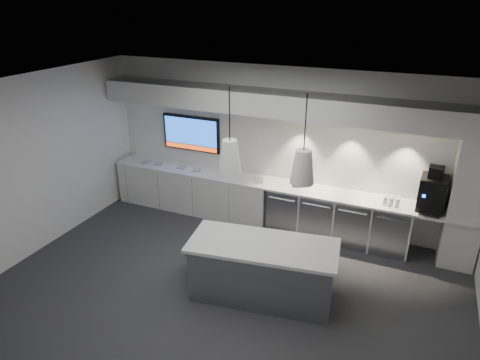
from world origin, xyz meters
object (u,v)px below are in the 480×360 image
at_px(wall_tv, 191,133).
at_px(coffee_machine, 432,192).
at_px(island, 262,270).
at_px(bin, 197,259).

height_order(wall_tv, coffee_machine, wall_tv).
bearing_deg(island, bin, 164.99).
bearing_deg(island, wall_tv, 127.97).
height_order(bin, coffee_machine, coffee_machine).
xyz_separation_m(bin, coffee_machine, (3.29, 1.96, 0.96)).
bearing_deg(coffee_machine, wall_tv, -179.95).
distance_m(wall_tv, coffee_machine, 4.60).
relative_size(island, bin, 4.60).
bearing_deg(wall_tv, bin, -59.70).
relative_size(wall_tv, coffee_machine, 1.69).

